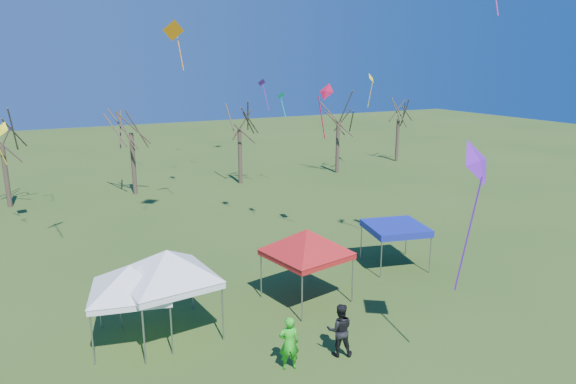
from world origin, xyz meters
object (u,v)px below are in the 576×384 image
tree_4 (339,105)px  tent_blue (396,228)px  tree_2 (129,110)px  tent_white_mid (167,256)px  tent_white_west (130,270)px  person_green (289,343)px  person_dark (340,330)px  tree_5 (399,104)px  tent_red (307,234)px  tree_3 (239,109)px

tree_4 → tent_blue: (-9.26, -19.77, -4.14)m
tree_2 → tent_white_mid: tree_2 is taller
tent_white_west → person_green: size_ratio=2.04×
tent_white_west → tent_white_mid: (1.27, -0.13, 0.34)m
tree_4 → person_dark: bearing=-122.2°
person_green → tree_2: bearing=-75.1°
tent_blue → person_dark: bearing=-140.6°
tree_5 → tent_white_mid: tree_5 is taller
tree_5 → person_green: tree_5 is taller
tent_white_west → tent_red: tent_red is taller
tree_5 → tent_blue: (-17.63, -21.84, -3.81)m
tent_white_mid → tent_red: tent_white_mid is taller
tree_3 → tree_5: (17.69, 2.02, -0.35)m
tree_5 → tent_white_mid: bearing=-141.1°
tent_white_west → person_dark: bearing=-34.1°
tent_red → tree_3: bearing=75.2°
tree_2 → person_dark: size_ratio=4.42×
tree_3 → tent_red: tree_3 is taller
tent_white_west → tree_3: bearing=59.3°
tent_white_mid → tent_blue: tent_white_mid is taller
tent_white_mid → person_dark: (4.73, -3.92, -2.12)m
tree_4 → tent_white_west: bearing=-136.0°
tent_white_mid → tree_3: bearing=62.1°
tree_2 → tree_5: bearing=3.7°
person_green → person_dark: bearing=-166.6°
tent_white_mid → tent_blue: size_ratio=1.33×
tree_3 → person_dark: size_ratio=4.28×
tree_5 → tent_white_west: bearing=-142.5°
person_green → tree_3: bearing=-93.5°
tree_5 → tent_white_mid: 37.34m
tree_2 → tree_5: tree_2 is taller
tent_blue → person_dark: 8.66m
tree_4 → tent_blue: bearing=-115.1°
tent_red → person_dark: 4.69m
tent_white_mid → tent_red: size_ratio=1.07×
person_dark → tent_white_mid: bearing=-14.8°
tree_3 → tree_5: 17.81m
tent_blue → person_dark: size_ratio=1.73×
tent_white_west → tent_red: size_ratio=0.93×
tree_2 → tree_5: size_ratio=1.10×
tree_4 → tent_white_mid: (-20.64, -21.31, -3.01)m
tree_2 → person_green: bearing=-90.2°
tree_4 → tree_5: bearing=13.9°
person_green → tree_5: bearing=-118.7°
tree_2 → tree_4: size_ratio=1.04×
tree_5 → person_dark: bearing=-131.6°
tent_red → person_dark: size_ratio=2.16×
tree_2 → tree_4: (17.72, -0.38, -0.23)m
tent_red → tent_blue: 5.87m
person_dark → tree_5: bearing=-106.8°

